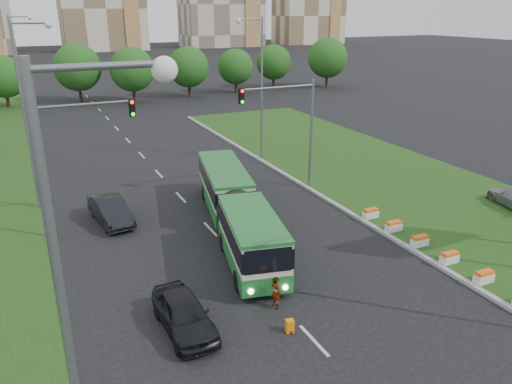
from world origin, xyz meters
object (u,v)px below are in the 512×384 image
traffic_mast_median (292,119)px  articulated_bus (233,208)px  pedestrian (276,292)px  shopping_trolley (290,326)px  traffic_mast_left (66,146)px  car_left_far (111,211)px  car_left_near (184,314)px

traffic_mast_median → articulated_bus: 9.21m
pedestrian → shopping_trolley: 1.96m
traffic_mast_left → articulated_bus: size_ratio=0.51×
traffic_mast_median → shopping_trolley: (-8.39, -15.07, -5.07)m
traffic_mast_left → car_left_far: 5.08m
car_left_near → shopping_trolley: car_left_near is taller
articulated_bus → car_left_near: size_ratio=3.48×
articulated_bus → shopping_trolley: bearing=-87.2°
car_left_near → traffic_mast_median: bearing=45.0°
traffic_mast_median → pedestrian: size_ratio=5.17×
traffic_mast_median → car_left_near: 18.48m
traffic_mast_left → car_left_far: (2.14, 0.66, -4.56)m
traffic_mast_left → pedestrian: size_ratio=5.17×
shopping_trolley → pedestrian: bearing=90.1°
traffic_mast_median → traffic_mast_left: 15.19m
car_left_near → shopping_trolley: bearing=-29.5°
articulated_bus → car_left_near: bearing=-112.5°
car_left_far → traffic_mast_median: bearing=-5.9°
articulated_bus → pedestrian: 8.30m
traffic_mast_median → shopping_trolley: traffic_mast_median is taller
car_left_near → car_left_far: size_ratio=0.94×
car_left_far → pedestrian: car_left_far is taller
articulated_bus → pedestrian: articulated_bus is taller
traffic_mast_median → traffic_mast_left: size_ratio=1.00×
traffic_mast_left → pedestrian: (7.08, -12.20, -4.58)m
articulated_bus → traffic_mast_left: bearing=166.8°
traffic_mast_median → car_left_far: size_ratio=1.67×
car_left_far → shopping_trolley: size_ratio=8.38×
traffic_mast_median → articulated_bus: bearing=-143.0°
traffic_mast_left → car_left_near: 13.19m
car_left_far → shopping_trolley: 15.44m
traffic_mast_median → pedestrian: bearing=-121.5°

